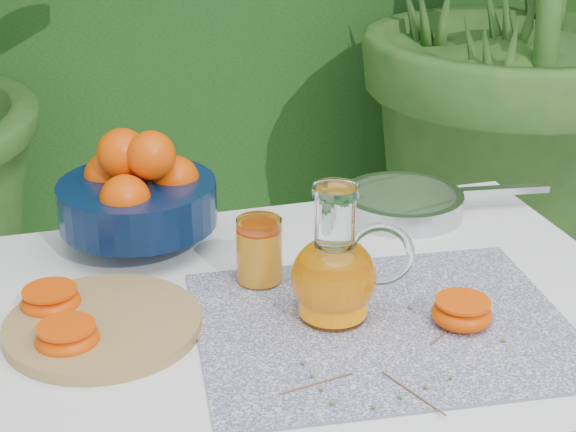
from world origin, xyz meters
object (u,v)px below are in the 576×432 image
object	(u,v)px
juice_pitcher	(336,273)
saute_pan	(404,202)
cutting_board	(103,325)
white_table	(292,356)
fruit_bowl	(138,193)

from	to	relation	value
juice_pitcher	saute_pan	bearing A→B (deg)	53.05
cutting_board	saute_pan	bearing A→B (deg)	25.04
white_table	saute_pan	bearing A→B (deg)	43.05
white_table	saute_pan	xyz separation A→B (m)	(0.28, 0.26, 0.10)
cutting_board	fruit_bowl	xyz separation A→B (m)	(0.08, 0.25, 0.08)
white_table	cutting_board	distance (m)	0.27
cutting_board	juice_pitcher	size ratio (longest dim) A/B	1.37
juice_pitcher	fruit_bowl	bearing A→B (deg)	126.37
cutting_board	saute_pan	xyz separation A→B (m)	(0.53, 0.25, 0.01)
white_table	juice_pitcher	distance (m)	0.16
saute_pan	juice_pitcher	bearing A→B (deg)	-126.95
fruit_bowl	white_table	bearing A→B (deg)	-55.59
fruit_bowl	cutting_board	bearing A→B (deg)	-108.18
fruit_bowl	juice_pitcher	size ratio (longest dim) A/B	1.70
white_table	saute_pan	distance (m)	0.39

